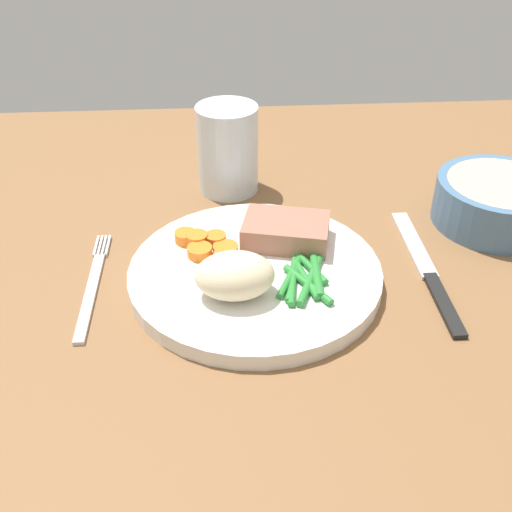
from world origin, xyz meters
The scene contains 10 objects.
dining_table centered at (0.00, 0.00, 1.00)cm, with size 120.00×90.00×2.00cm.
dinner_plate centered at (0.13, 0.46, 2.80)cm, with size 24.17×24.17×1.60cm, color white.
meat_portion centered at (3.39, 4.26, 4.83)cm, with size 8.42×5.67×2.46cm, color #A86B56.
mashed_potatoes centered at (-2.05, -3.89, 5.65)cm, with size 7.10×5.31×4.09cm, color beige.
carrot_slices centered at (-4.69, 3.33, 4.11)cm, with size 6.30×6.12×1.19cm.
green_beans centered at (4.45, -2.24, 3.96)cm, with size 5.20×9.49×0.87cm.
fork centered at (-15.51, 0.20, 2.20)cm, with size 1.44×16.60×0.40cm.
knife centered at (16.98, 0.17, 2.20)cm, with size 1.70×20.50×0.64cm.
water_glass centered at (-1.94, 18.73, 6.45)cm, with size 7.17×7.17×10.34cm.
salad_bowl centered at (27.17, 9.01, 4.79)cm, with size 13.66×13.66×4.94cm.
Camera 1 is at (-3.13, -47.09, 38.00)cm, focal length 43.05 mm.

